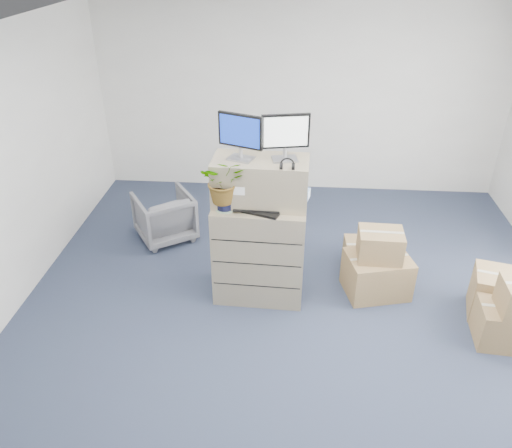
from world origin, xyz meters
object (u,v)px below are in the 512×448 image
(keyboard, at_px, (256,209))
(monitor_right, at_px, (285,135))
(water_bottle, at_px, (271,189))
(office_chair, at_px, (164,214))
(filing_cabinet_lower, at_px, (260,250))
(monitor_left, at_px, (240,134))
(potted_plant, at_px, (224,186))

(keyboard, bearing_deg, monitor_right, 53.03)
(water_bottle, bearing_deg, office_chair, 144.74)
(monitor_right, xyz_separation_m, office_chair, (-1.57, 1.02, -1.51))
(filing_cabinet_lower, bearing_deg, monitor_right, 16.25)
(office_chair, bearing_deg, keyboard, 104.07)
(monitor_left, height_order, potted_plant, monitor_left)
(monitor_left, bearing_deg, office_chair, 158.93)
(monitor_right, xyz_separation_m, water_bottle, (-0.13, 0.00, -0.59))
(keyboard, xyz_separation_m, potted_plant, (-0.31, -0.01, 0.25))
(monitor_left, distance_m, office_chair, 2.15)
(filing_cabinet_lower, distance_m, monitor_left, 1.31)
(keyboard, relative_size, potted_plant, 1.05)
(monitor_right, bearing_deg, keyboard, -158.46)
(potted_plant, bearing_deg, monitor_right, 17.53)
(potted_plant, bearing_deg, water_bottle, 22.20)
(monitor_left, bearing_deg, filing_cabinet_lower, 8.89)
(filing_cabinet_lower, xyz_separation_m, keyboard, (-0.03, -0.12, 0.57))
(water_bottle, relative_size, potted_plant, 0.62)
(filing_cabinet_lower, distance_m, monitor_right, 1.32)
(filing_cabinet_lower, distance_m, office_chair, 1.72)
(keyboard, height_order, office_chair, keyboard)
(water_bottle, xyz_separation_m, office_chair, (-1.44, 1.02, -0.92))
(potted_plant, bearing_deg, monitor_left, 48.29)
(office_chair, bearing_deg, monitor_right, 113.75)
(monitor_left, relative_size, monitor_right, 0.99)
(monitor_left, distance_m, monitor_right, 0.43)
(monitor_left, height_order, keyboard, monitor_left)
(keyboard, bearing_deg, potted_plant, -158.48)
(monitor_right, distance_m, water_bottle, 0.60)
(filing_cabinet_lower, xyz_separation_m, monitor_right, (0.24, 0.06, 1.30))
(filing_cabinet_lower, height_order, monitor_left, monitor_left)
(keyboard, xyz_separation_m, water_bottle, (0.14, 0.18, 0.14))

